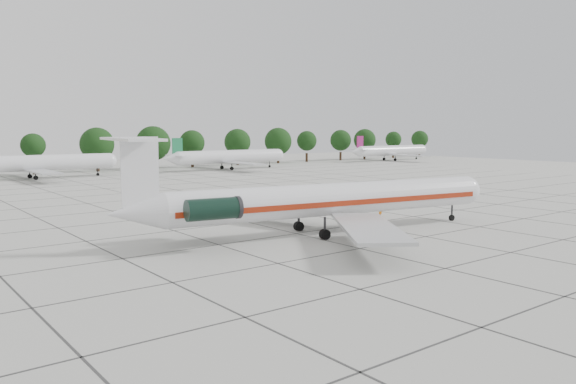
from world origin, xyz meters
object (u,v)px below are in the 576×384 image
ground_crew (380,209)px  bg_airliner_c (37,163)px  main_airliner (317,200)px  bg_airliner_e (392,151)px  bg_airliner_d (230,157)px

ground_crew → bg_airliner_c: (-17.02, 71.01, 2.11)m
main_airliner → bg_airliner_c: (-4.99, 74.64, -0.17)m
ground_crew → bg_airliner_e: (82.86, 72.63, 2.11)m
ground_crew → bg_airliner_e: bg_airliner_e is taller
bg_airliner_d → bg_airliner_e: (58.07, 2.49, 0.00)m
main_airliner → bg_airliner_c: bearing=103.6°
main_airliner → bg_airliner_c: main_airliner is taller
bg_airliner_d → bg_airliner_e: bearing=2.5°
bg_airliner_e → bg_airliner_c: bearing=-179.1°
main_airliner → bg_airliner_d: size_ratio=1.31×
main_airliner → bg_airliner_d: 82.46m
main_airliner → bg_airliner_d: (36.82, 73.78, -0.17)m
main_airliner → bg_airliner_c: size_ratio=1.31×
bg_airliner_e → ground_crew: bearing=-138.8°
main_airliner → ground_crew: size_ratio=23.12×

